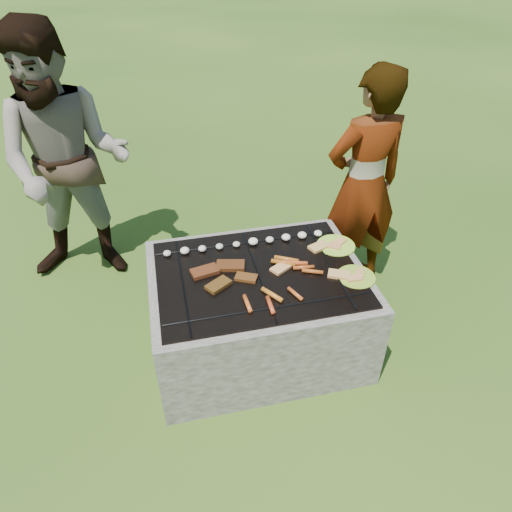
{
  "coord_description": "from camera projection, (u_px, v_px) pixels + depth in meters",
  "views": [
    {
      "loc": [
        -0.49,
        -2.08,
        2.32
      ],
      "look_at": [
        0.0,
        0.05,
        0.7
      ],
      "focal_mm": 32.0,
      "sensor_mm": 36.0,
      "label": 1
    }
  ],
  "objects": [
    {
      "name": "bread_on_grate",
      "position": [
        314.0,
        262.0,
        2.81
      ],
      "size": [
        0.47,
        0.42,
        0.02
      ],
      "color": "#F3D37C",
      "rests_on": "fire_pit"
    },
    {
      "name": "bystander",
      "position": [
        68.0,
        164.0,
        3.2
      ],
      "size": [
        1.02,
        0.85,
        1.88
      ],
      "primitive_type": "imported",
      "rotation": [
        0.0,
        0.0,
        -0.17
      ],
      "color": "gray",
      "rests_on": "ground"
    },
    {
      "name": "sausages",
      "position": [
        285.0,
        277.0,
        2.68
      ],
      "size": [
        0.52,
        0.5,
        0.03
      ],
      "color": "#B97A1E",
      "rests_on": "fire_pit"
    },
    {
      "name": "plate_far",
      "position": [
        336.0,
        246.0,
        2.97
      ],
      "size": [
        0.31,
        0.31,
        0.03
      ],
      "color": "#F6EF3A",
      "rests_on": "fire_pit"
    },
    {
      "name": "fire_pit",
      "position": [
        258.0,
        313.0,
        2.94
      ],
      "size": [
        1.3,
        1.0,
        0.62
      ],
      "color": "gray",
      "rests_on": "ground"
    },
    {
      "name": "mushrooms",
      "position": [
        249.0,
        242.0,
        2.96
      ],
      "size": [
        1.05,
        0.06,
        0.04
      ],
      "color": "beige",
      "rests_on": "fire_pit"
    },
    {
      "name": "lawn",
      "position": [
        258.0,
        343.0,
        3.1
      ],
      "size": [
        60.0,
        60.0,
        0.0
      ],
      "primitive_type": "plane",
      "color": "#1F4210",
      "rests_on": "ground"
    },
    {
      "name": "cook",
      "position": [
        363.0,
        185.0,
        3.19
      ],
      "size": [
        0.65,
        0.47,
        1.65
      ],
      "primitive_type": "imported",
      "rotation": [
        0.0,
        0.0,
        3.27
      ],
      "color": "gray",
      "rests_on": "ground"
    },
    {
      "name": "plate_near",
      "position": [
        356.0,
        277.0,
        2.71
      ],
      "size": [
        0.24,
        0.24,
        0.03
      ],
      "color": "gold",
      "rests_on": "fire_pit"
    },
    {
      "name": "pork_slabs",
      "position": [
        222.0,
        273.0,
        2.72
      ],
      "size": [
        0.39,
        0.3,
        0.02
      ],
      "color": "brown",
      "rests_on": "fire_pit"
    }
  ]
}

